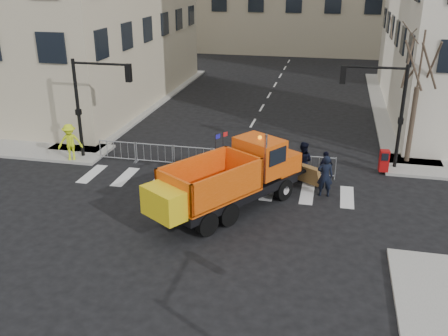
% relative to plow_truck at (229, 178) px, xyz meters
% --- Properties ---
extents(ground, '(120.00, 120.00, 0.00)m').
position_rel_plow_truck_xyz_m(ground, '(-1.11, -3.04, -1.50)').
color(ground, black).
rests_on(ground, ground).
extents(sidewalk_back, '(64.00, 5.00, 0.15)m').
position_rel_plow_truck_xyz_m(sidewalk_back, '(-1.11, 5.46, -1.43)').
color(sidewalk_back, gray).
rests_on(sidewalk_back, ground).
extents(traffic_light_left, '(0.18, 0.18, 5.40)m').
position_rel_plow_truck_xyz_m(traffic_light_left, '(-9.11, 4.46, 1.20)').
color(traffic_light_left, black).
rests_on(traffic_light_left, ground).
extents(traffic_light_right, '(0.18, 0.18, 5.40)m').
position_rel_plow_truck_xyz_m(traffic_light_right, '(7.39, 6.46, 1.20)').
color(traffic_light_right, black).
rests_on(traffic_light_right, ground).
extents(crowd_barriers, '(12.60, 0.60, 1.10)m').
position_rel_plow_truck_xyz_m(crowd_barriers, '(-1.86, 4.56, -0.95)').
color(crowd_barriers, '#9EA0A5').
rests_on(crowd_barriers, ground).
extents(street_tree, '(3.00, 3.00, 7.50)m').
position_rel_plow_truck_xyz_m(street_tree, '(8.09, 7.46, 2.25)').
color(street_tree, '#382B21').
rests_on(street_tree, ground).
extents(plow_truck, '(6.71, 8.54, 3.38)m').
position_rel_plow_truck_xyz_m(plow_truck, '(0.00, 0.00, 0.00)').
color(plow_truck, black).
rests_on(plow_truck, ground).
extents(cop_a, '(0.76, 0.55, 1.96)m').
position_rel_plow_truck_xyz_m(cop_a, '(3.94, 2.39, -0.52)').
color(cop_a, black).
rests_on(cop_a, ground).
extents(cop_b, '(1.11, 0.96, 1.99)m').
position_rel_plow_truck_xyz_m(cop_b, '(2.81, 3.96, -0.51)').
color(cop_b, black).
rests_on(cop_b, ground).
extents(cop_c, '(0.91, 0.95, 1.59)m').
position_rel_plow_truck_xyz_m(cop_c, '(3.91, 3.96, -0.71)').
color(cop_c, black).
rests_on(cop_c, ground).
extents(worker, '(1.45, 1.16, 1.96)m').
position_rel_plow_truck_xyz_m(worker, '(-9.40, 3.76, -0.37)').
color(worker, '#C5DC19').
rests_on(worker, sidewalk_back).
extents(newspaper_box, '(0.49, 0.44, 1.10)m').
position_rel_plow_truck_xyz_m(newspaper_box, '(6.76, 5.70, -0.80)').
color(newspaper_box, '#A20C0D').
rests_on(newspaper_box, sidewalk_back).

